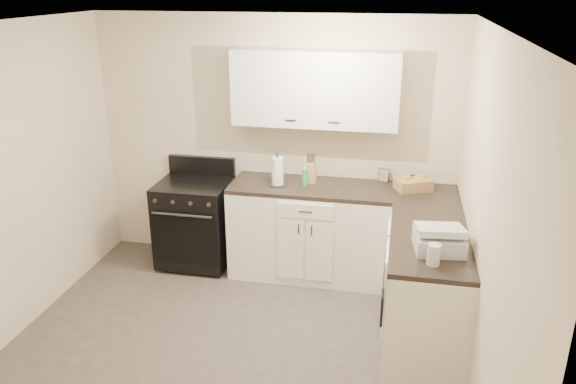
% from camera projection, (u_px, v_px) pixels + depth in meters
% --- Properties ---
extents(floor, '(3.60, 3.60, 0.00)m').
position_uv_depth(floor, '(225.00, 359.00, 4.40)').
color(floor, '#473F38').
rests_on(floor, ground).
extents(ceiling, '(3.60, 3.60, 0.00)m').
position_uv_depth(ceiling, '(210.00, 28.00, 3.51)').
color(ceiling, white).
rests_on(ceiling, wall_back).
extents(wall_back, '(3.60, 0.00, 3.60)m').
position_uv_depth(wall_back, '(274.00, 143.00, 5.60)').
color(wall_back, beige).
rests_on(wall_back, ground).
extents(wall_right, '(0.00, 3.60, 3.60)m').
position_uv_depth(wall_right, '(485.00, 233.00, 3.62)').
color(wall_right, beige).
rests_on(wall_right, ground).
extents(wall_front, '(3.60, 0.00, 3.60)m').
position_uv_depth(wall_front, '(82.00, 378.00, 2.30)').
color(wall_front, beige).
rests_on(wall_front, ground).
extents(base_cabinets_back, '(1.55, 0.60, 0.90)m').
position_uv_depth(base_cabinets_back, '(310.00, 232.00, 5.53)').
color(base_cabinets_back, white).
rests_on(base_cabinets_back, floor).
extents(base_cabinets_right, '(0.60, 1.90, 0.90)m').
position_uv_depth(base_cabinets_right, '(424.00, 274.00, 4.74)').
color(base_cabinets_right, white).
rests_on(base_cabinets_right, floor).
extents(countertop_back, '(1.55, 0.60, 0.04)m').
position_uv_depth(countertop_back, '(311.00, 187.00, 5.37)').
color(countertop_back, black).
rests_on(countertop_back, base_cabinets_back).
extents(countertop_right, '(0.60, 1.90, 0.04)m').
position_uv_depth(countertop_right, '(429.00, 224.00, 4.57)').
color(countertop_right, black).
rests_on(countertop_right, base_cabinets_right).
extents(upper_cabinets, '(1.55, 0.30, 0.70)m').
position_uv_depth(upper_cabinets, '(315.00, 89.00, 5.18)').
color(upper_cabinets, silver).
rests_on(upper_cabinets, wall_back).
extents(stove, '(0.71, 0.60, 0.85)m').
position_uv_depth(stove, '(195.00, 222.00, 5.73)').
color(stove, black).
rests_on(stove, floor).
extents(knife_block, '(0.11, 0.10, 0.20)m').
position_uv_depth(knife_block, '(311.00, 173.00, 5.41)').
color(knife_block, '#D8B685').
rests_on(knife_block, countertop_back).
extents(paper_towel, '(0.13, 0.13, 0.27)m').
position_uv_depth(paper_towel, '(278.00, 171.00, 5.33)').
color(paper_towel, white).
rests_on(paper_towel, countertop_back).
extents(soap_bottle, '(0.06, 0.06, 0.17)m').
position_uv_depth(soap_bottle, '(305.00, 177.00, 5.33)').
color(soap_bottle, green).
rests_on(soap_bottle, countertop_back).
extents(picture_frame, '(0.11, 0.06, 0.13)m').
position_uv_depth(picture_frame, '(384.00, 175.00, 5.45)').
color(picture_frame, black).
rests_on(picture_frame, countertop_back).
extents(wicker_basket, '(0.37, 0.32, 0.10)m').
position_uv_depth(wicker_basket, '(413.00, 184.00, 5.24)').
color(wicker_basket, '#A68B4E').
rests_on(wicker_basket, countertop_right).
extents(countertop_grill, '(0.38, 0.36, 0.13)m').
position_uv_depth(countertop_grill, '(439.00, 242.00, 4.06)').
color(countertop_grill, silver).
rests_on(countertop_grill, countertop_right).
extents(glass_jar, '(0.11, 0.11, 0.15)m').
position_uv_depth(glass_jar, '(434.00, 255.00, 3.85)').
color(glass_jar, silver).
rests_on(glass_jar, countertop_right).
extents(oven_mitt_near, '(0.02, 0.14, 0.25)m').
position_uv_depth(oven_mitt_near, '(382.00, 308.00, 4.21)').
color(oven_mitt_near, black).
rests_on(oven_mitt_near, base_cabinets_right).
extents(oven_mitt_far, '(0.02, 0.14, 0.24)m').
position_uv_depth(oven_mitt_far, '(384.00, 277.00, 4.65)').
color(oven_mitt_far, black).
rests_on(oven_mitt_far, base_cabinets_right).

